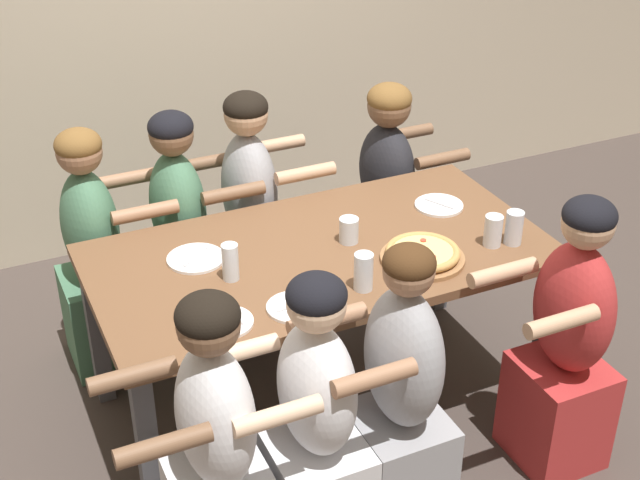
{
  "coord_description": "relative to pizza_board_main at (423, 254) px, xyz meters",
  "views": [
    {
      "loc": [
        -1.27,
        -2.75,
        2.56
      ],
      "look_at": [
        0.0,
        0.0,
        0.81
      ],
      "focal_mm": 50.0,
      "sensor_mm": 36.0,
      "label": 1
    }
  ],
  "objects": [
    {
      "name": "drinking_glass_c",
      "position": [
        0.4,
        -0.04,
        0.04
      ],
      "size": [
        0.07,
        0.07,
        0.14
      ],
      "color": "silver",
      "rests_on": "dining_table"
    },
    {
      "name": "drinking_glass_a",
      "position": [
        0.31,
        -0.01,
        0.03
      ],
      "size": [
        0.07,
        0.07,
        0.13
      ],
      "color": "silver",
      "rests_on": "dining_table"
    },
    {
      "name": "dining_table",
      "position": [
        -0.33,
        0.23,
        -0.11
      ],
      "size": [
        1.81,
        0.94,
        0.76
      ],
      "color": "brown",
      "rests_on": "ground"
    },
    {
      "name": "diner_far_center",
      "position": [
        -0.37,
        0.92,
        -0.23
      ],
      "size": [
        0.51,
        0.4,
        1.19
      ],
      "rotation": [
        0.0,
        0.0,
        -1.57
      ],
      "color": "#99999E",
      "rests_on": "ground"
    },
    {
      "name": "empty_plate_c",
      "position": [
        -0.84,
        -0.08,
        -0.02
      ],
      "size": [
        0.2,
        0.2,
        0.02
      ],
      "color": "white",
      "rests_on": "dining_table"
    },
    {
      "name": "drinking_glass_b",
      "position": [
        -0.72,
        0.19,
        0.05
      ],
      "size": [
        0.06,
        0.06,
        0.15
      ],
      "color": "silver",
      "rests_on": "dining_table"
    },
    {
      "name": "diner_far_midleft",
      "position": [
        -0.71,
        0.92,
        -0.25
      ],
      "size": [
        0.51,
        0.4,
        1.16
      ],
      "rotation": [
        0.0,
        0.0,
        -1.57
      ],
      "color": "#477556",
      "rests_on": "ground"
    },
    {
      "name": "empty_plate_b",
      "position": [
        0.29,
        0.36,
        -0.02
      ],
      "size": [
        0.21,
        0.21,
        0.02
      ],
      "color": "white",
      "rests_on": "dining_table"
    },
    {
      "name": "empty_plate_d",
      "position": [
        -0.8,
        0.37,
        -0.02
      ],
      "size": [
        0.23,
        0.23,
        0.02
      ],
      "color": "white",
      "rests_on": "dining_table"
    },
    {
      "name": "empty_plate_a",
      "position": [
        -0.58,
        -0.1,
        -0.02
      ],
      "size": [
        0.2,
        0.2,
        0.02
      ],
      "color": "white",
      "rests_on": "dining_table"
    },
    {
      "name": "diner_near_midleft",
      "position": [
        -0.67,
        -0.46,
        -0.27
      ],
      "size": [
        0.51,
        0.4,
        1.12
      ],
      "rotation": [
        0.0,
        0.0,
        1.57
      ],
      "color": "silver",
      "rests_on": "ground"
    },
    {
      "name": "diner_near_right",
      "position": [
        0.37,
        -0.46,
        -0.25
      ],
      "size": [
        0.51,
        0.4,
        1.16
      ],
      "rotation": [
        0.0,
        0.0,
        1.57
      ],
      "color": "#B22D2D",
      "rests_on": "ground"
    },
    {
      "name": "diner_far_left",
      "position": [
        -1.1,
        0.92,
        -0.26
      ],
      "size": [
        0.51,
        0.4,
        1.15
      ],
      "rotation": [
        0.0,
        0.0,
        -1.57
      ],
      "color": "#477556",
      "rests_on": "ground"
    },
    {
      "name": "drinking_glass_d",
      "position": [
        -0.3,
        -0.08,
        0.05
      ],
      "size": [
        0.07,
        0.07,
        0.15
      ],
      "color": "silver",
      "rests_on": "dining_table"
    },
    {
      "name": "diner_near_left",
      "position": [
        -1.01,
        -0.46,
        -0.26
      ],
      "size": [
        0.51,
        0.4,
        1.15
      ],
      "rotation": [
        0.0,
        0.0,
        1.57
      ],
      "color": "silver",
      "rests_on": "ground"
    },
    {
      "name": "diner_far_right",
      "position": [
        0.35,
        0.92,
        -0.26
      ],
      "size": [
        0.51,
        0.4,
        1.12
      ],
      "rotation": [
        0.0,
        0.0,
        -1.57
      ],
      "color": "#232328",
      "rests_on": "ground"
    },
    {
      "name": "drinking_glass_e",
      "position": [
        -0.19,
        0.25,
        0.02
      ],
      "size": [
        0.08,
        0.08,
        0.1
      ],
      "color": "silver",
      "rests_on": "dining_table"
    },
    {
      "name": "diner_near_center",
      "position": [
        -0.34,
        -0.46,
        -0.27
      ],
      "size": [
        0.51,
        0.4,
        1.15
      ],
      "rotation": [
        0.0,
        0.0,
        1.57
      ],
      "color": "#99999E",
      "rests_on": "ground"
    },
    {
      "name": "ground_plane",
      "position": [
        -0.33,
        0.23,
        -0.78
      ],
      "size": [
        18.0,
        18.0,
        0.0
      ],
      "primitive_type": "plane",
      "color": "#423833",
      "rests_on": "ground"
    },
    {
      "name": "pizza_board_main",
      "position": [
        0.0,
        0.0,
        0.0
      ],
      "size": [
        0.33,
        0.33,
        0.05
      ],
      "color": "#996B42",
      "rests_on": "dining_table"
    }
  ]
}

